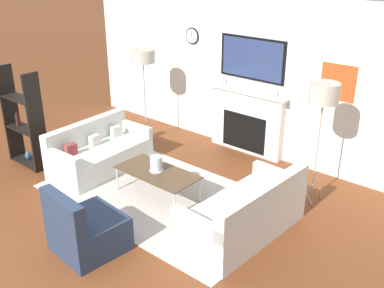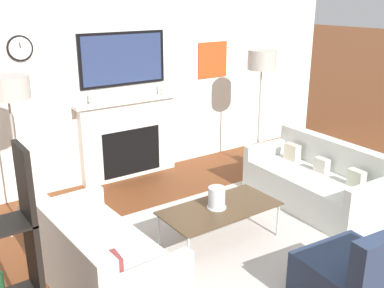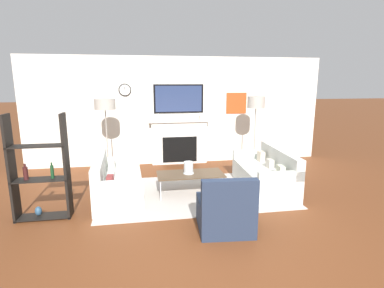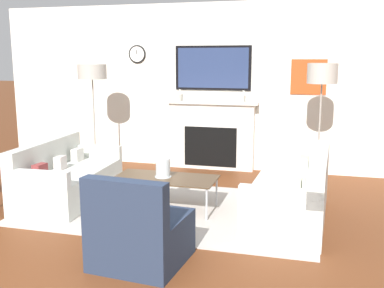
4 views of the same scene
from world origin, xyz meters
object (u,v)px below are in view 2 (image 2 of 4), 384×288
Objects in this scene: coffee_table at (220,210)px; floor_lamp_right at (262,62)px; couch_right at (316,184)px; armchair at (357,280)px; couch_left at (96,259)px; floor_lamp_left at (7,90)px; hurricane_candle at (217,199)px.

coffee_table is 2.55m from floor_lamp_right.
armchair reaches higher than couch_right.
couch_left is 0.95× the size of floor_lamp_right.
armchair is 0.49× the size of floor_lamp_left.
armchair is 3.47m from floor_lamp_right.
hurricane_candle is at bearing 100.96° from armchair.
couch_left is at bearing -157.02° from floor_lamp_right.
floor_lamp_right is at bearing 37.33° from coffee_table.
couch_right is 1.56m from hurricane_candle.
armchair is 0.68× the size of coffee_table.
hurricane_candle is (-0.29, 1.50, 0.22)m from armchair.
floor_lamp_left is 3.41m from floor_lamp_right.
couch_left is at bearing 178.95° from coffee_table.
couch_right is 1.51m from coffee_table.
floor_lamp_left reaches higher than couch_right.
coffee_table is at bearing -142.67° from floor_lamp_right.
floor_lamp_left reaches higher than coffee_table.
coffee_table is (1.36, -0.02, 0.10)m from couch_left.
floor_lamp_right is at bearing 0.00° from floor_lamp_left.
couch_left is 1.89m from floor_lamp_left.
coffee_table is at bearing -31.81° from hurricane_candle.
floor_lamp_right is at bearing 22.98° from couch_left.
couch_right is 1.89m from floor_lamp_right.
couch_right is 3.65m from floor_lamp_left.
floor_lamp_left is (-1.88, 2.83, 1.31)m from armchair.
couch_right is 1.42× the size of coffee_table.
coffee_table is 2.44m from floor_lamp_left.
hurricane_candle is 2.50m from floor_lamp_right.
hurricane_candle reaches higher than coffee_table.
couch_right is 2.09× the size of armchair.
couch_left is at bearing 179.80° from hurricane_candle.
hurricane_candle is at bearing -143.58° from floor_lamp_right.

